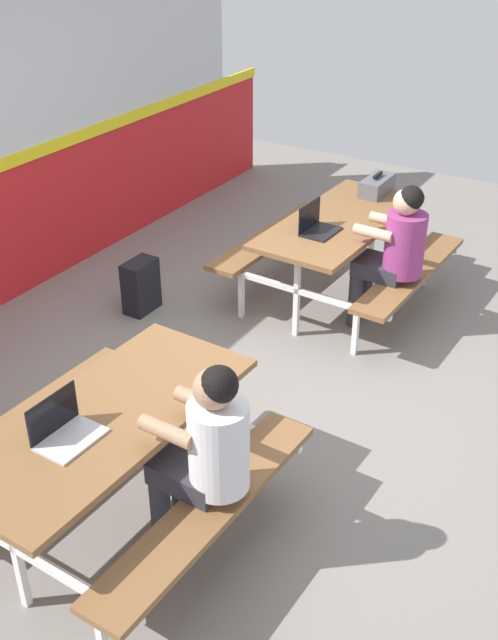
{
  "coord_description": "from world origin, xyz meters",
  "views": [
    {
      "loc": [
        -3.75,
        -2.19,
        3.12
      ],
      "look_at": [
        0.0,
        0.1,
        0.55
      ],
      "focal_mm": 42.9,
      "sensor_mm": 36.0,
      "label": 1
    }
  ],
  "objects_px": {
    "student_nearer": "(206,448)",
    "laptop_dark": "(317,226)",
    "laptop_silver": "(65,430)",
    "toolbox_grey": "(377,185)",
    "student_further": "(394,247)",
    "picnic_table_left": "(109,440)",
    "picnic_table_right": "(339,238)",
    "backpack_dark": "(140,286)"
  },
  "relations": [
    {
      "from": "picnic_table_right",
      "to": "toolbox_grey",
      "type": "distance_m",
      "value": 0.72
    },
    {
      "from": "picnic_table_right",
      "to": "toolbox_grey",
      "type": "height_order",
      "value": "toolbox_grey"
    },
    {
      "from": "picnic_table_right",
      "to": "laptop_dark",
      "type": "relative_size",
      "value": 5.29
    },
    {
      "from": "laptop_silver",
      "to": "student_further",
      "type": "bearing_deg",
      "value": -9.65
    },
    {
      "from": "student_further",
      "to": "laptop_dark",
      "type": "xyz_separation_m",
      "value": [
        -0.11,
        0.6,
        0.08
      ]
    },
    {
      "from": "picnic_table_right",
      "to": "backpack_dark",
      "type": "bearing_deg",
      "value": 127.24
    },
    {
      "from": "student_nearer",
      "to": "laptop_dark",
      "type": "distance_m",
      "value": 2.63
    },
    {
      "from": "picnic_table_right",
      "to": "picnic_table_left",
      "type": "bearing_deg",
      "value": -178.29
    },
    {
      "from": "laptop_silver",
      "to": "toolbox_grey",
      "type": "xyz_separation_m",
      "value": [
        3.87,
        0.02,
        0.02
      ]
    },
    {
      "from": "laptop_silver",
      "to": "laptop_dark",
      "type": "xyz_separation_m",
      "value": [
        2.87,
        0.09,
        0.0
      ]
    },
    {
      "from": "picnic_table_left",
      "to": "laptop_dark",
      "type": "bearing_deg",
      "value": 2.95
    },
    {
      "from": "picnic_table_right",
      "to": "laptop_dark",
      "type": "height_order",
      "value": "laptop_dark"
    },
    {
      "from": "picnic_table_left",
      "to": "picnic_table_right",
      "type": "relative_size",
      "value": 1.0
    },
    {
      "from": "picnic_table_left",
      "to": "student_further",
      "type": "height_order",
      "value": "student_further"
    },
    {
      "from": "toolbox_grey",
      "to": "backpack_dark",
      "type": "relative_size",
      "value": 0.91
    },
    {
      "from": "picnic_table_left",
      "to": "toolbox_grey",
      "type": "relative_size",
      "value": 4.31
    },
    {
      "from": "picnic_table_right",
      "to": "student_nearer",
      "type": "distance_m",
      "value": 2.94
    },
    {
      "from": "student_nearer",
      "to": "laptop_silver",
      "type": "height_order",
      "value": "student_nearer"
    },
    {
      "from": "picnic_table_right",
      "to": "student_further",
      "type": "distance_m",
      "value": 0.61
    },
    {
      "from": "backpack_dark",
      "to": "student_further",
      "type": "bearing_deg",
      "value": -67.28
    },
    {
      "from": "picnic_table_right",
      "to": "backpack_dark",
      "type": "xyz_separation_m",
      "value": [
        -0.99,
        1.3,
        -0.36
      ]
    },
    {
      "from": "laptop_silver",
      "to": "toolbox_grey",
      "type": "relative_size",
      "value": 0.82
    },
    {
      "from": "laptop_silver",
      "to": "laptop_dark",
      "type": "relative_size",
      "value": 1.0
    },
    {
      "from": "student_further",
      "to": "laptop_dark",
      "type": "height_order",
      "value": "student_further"
    },
    {
      "from": "toolbox_grey",
      "to": "backpack_dark",
      "type": "distance_m",
      "value": 2.2
    },
    {
      "from": "backpack_dark",
      "to": "laptop_silver",
      "type": "bearing_deg",
      "value": -148.76
    },
    {
      "from": "toolbox_grey",
      "to": "student_nearer",
      "type": "bearing_deg",
      "value": -169.94
    },
    {
      "from": "toolbox_grey",
      "to": "backpack_dark",
      "type": "height_order",
      "value": "toolbox_grey"
    },
    {
      "from": "toolbox_grey",
      "to": "student_further",
      "type": "bearing_deg",
      "value": -149.07
    },
    {
      "from": "picnic_table_left",
      "to": "laptop_silver",
      "type": "height_order",
      "value": "laptop_silver"
    },
    {
      "from": "student_nearer",
      "to": "picnic_table_left",
      "type": "bearing_deg",
      "value": 98.5
    },
    {
      "from": "student_further",
      "to": "laptop_silver",
      "type": "distance_m",
      "value": 3.03
    },
    {
      "from": "picnic_table_right",
      "to": "backpack_dark",
      "type": "distance_m",
      "value": 1.67
    },
    {
      "from": "laptop_dark",
      "to": "backpack_dark",
      "type": "bearing_deg",
      "value": 117.83
    },
    {
      "from": "picnic_table_left",
      "to": "student_nearer",
      "type": "height_order",
      "value": "student_nearer"
    },
    {
      "from": "laptop_dark",
      "to": "toolbox_grey",
      "type": "relative_size",
      "value": 0.82
    },
    {
      "from": "picnic_table_left",
      "to": "picnic_table_right",
      "type": "distance_m",
      "value": 2.95
    },
    {
      "from": "toolbox_grey",
      "to": "backpack_dark",
      "type": "xyz_separation_m",
      "value": [
        -1.66,
        1.32,
        -0.6
      ]
    },
    {
      "from": "picnic_table_left",
      "to": "laptop_silver",
      "type": "distance_m",
      "value": 0.33
    },
    {
      "from": "picnic_table_right",
      "to": "laptop_silver",
      "type": "relative_size",
      "value": 5.29
    },
    {
      "from": "laptop_dark",
      "to": "student_nearer",
      "type": "bearing_deg",
      "value": -164.71
    },
    {
      "from": "student_further",
      "to": "picnic_table_right",
      "type": "bearing_deg",
      "value": 68.94
    }
  ]
}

